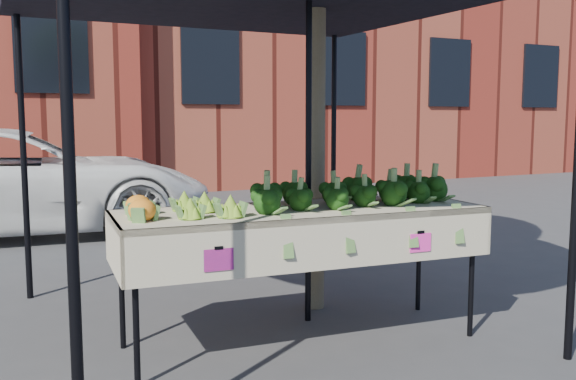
# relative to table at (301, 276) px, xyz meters

# --- Properties ---
(ground) EXTENTS (90.00, 90.00, 0.00)m
(ground) POSITION_rel_table_xyz_m (-0.20, -0.10, -0.45)
(ground) COLOR #353538
(table) EXTENTS (2.46, 0.99, 0.90)m
(table) POSITION_rel_table_xyz_m (0.00, 0.00, 0.00)
(table) COLOR beige
(table) RESTS_ON ground
(canopy) EXTENTS (3.16, 3.16, 2.74)m
(canopy) POSITION_rel_table_xyz_m (-0.10, 0.46, 0.92)
(canopy) COLOR black
(canopy) RESTS_ON ground
(broccoli_heap) EXTENTS (1.51, 0.54, 0.22)m
(broccoli_heap) POSITION_rel_table_xyz_m (0.36, 0.03, 0.56)
(broccoli_heap) COLOR #0F330D
(broccoli_heap) RESTS_ON table
(romanesco_cluster) EXTENTS (0.40, 0.54, 0.17)m
(romanesco_cluster) POSITION_rel_table_xyz_m (-0.66, 0.04, 0.54)
(romanesco_cluster) COLOR #7FB93A
(romanesco_cluster) RESTS_ON table
(cauliflower_pair) EXTENTS (0.20, 0.40, 0.16)m
(cauliflower_pair) POSITION_rel_table_xyz_m (-1.03, 0.07, 0.53)
(cauliflower_pair) COLOR orange
(cauliflower_pair) RESTS_ON table
(vehicle) EXTENTS (1.55, 2.36, 4.87)m
(vehicle) POSITION_rel_table_xyz_m (-1.47, 5.09, 1.99)
(vehicle) COLOR white
(vehicle) RESTS_ON ground
(street_tree) EXTENTS (2.11, 2.11, 4.15)m
(street_tree) POSITION_rel_table_xyz_m (0.45, 0.64, 1.63)
(street_tree) COLOR #1E4C14
(street_tree) RESTS_ON ground
(building_right) EXTENTS (12.00, 8.00, 8.50)m
(building_right) POSITION_rel_table_xyz_m (6.80, 12.40, 3.80)
(building_right) COLOR maroon
(building_right) RESTS_ON ground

